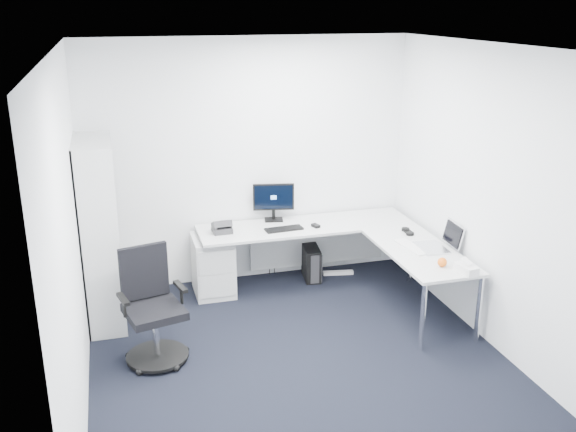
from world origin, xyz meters
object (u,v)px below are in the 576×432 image
object	(u,v)px
laptop	(432,236)
task_chair	(154,309)
l_desk	(315,265)
bookshelf	(100,233)
monitor	(274,202)

from	to	relation	value
laptop	task_chair	bearing A→B (deg)	-172.74
laptop	l_desk	bearing A→B (deg)	147.36
l_desk	laptop	bearing A→B (deg)	-35.56
l_desk	bookshelf	size ratio (longest dim) A/B	1.30
bookshelf	task_chair	world-z (taller)	bookshelf
l_desk	task_chair	distance (m)	1.99
bookshelf	task_chair	xyz separation A→B (m)	(0.41, -0.96, -0.40)
bookshelf	laptop	world-z (taller)	bookshelf
laptop	monitor	bearing A→B (deg)	138.38
bookshelf	laptop	bearing A→B (deg)	-13.42
task_chair	monitor	size ratio (longest dim) A/B	2.23
task_chair	monitor	bearing A→B (deg)	31.54
l_desk	task_chair	xyz separation A→B (m)	(-1.76, -0.91, 0.16)
monitor	laptop	size ratio (longest dim) A/B	1.22
l_desk	bookshelf	xyz separation A→B (m)	(-2.17, 0.05, 0.56)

